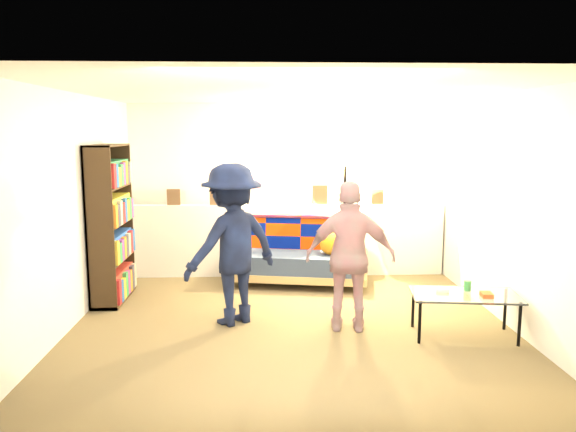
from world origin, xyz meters
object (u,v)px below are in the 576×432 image
at_px(futon_sofa, 300,256).
at_px(person_left, 232,244).
at_px(floor_lamp, 344,196).
at_px(coffee_table, 465,297).
at_px(bookshelf, 111,229).
at_px(person_right, 350,257).

relative_size(futon_sofa, person_left, 1.15).
height_order(floor_lamp, person_left, person_left).
bearing_deg(person_left, futon_sofa, -154.41).
bearing_deg(coffee_table, futon_sofa, 125.95).
bearing_deg(coffee_table, bookshelf, 159.74).
xyz_separation_m(futon_sofa, person_left, (-0.81, -1.54, 0.48)).
bearing_deg(coffee_table, person_left, 167.48).
bearing_deg(floor_lamp, person_left, -131.26).
relative_size(futon_sofa, floor_lamp, 1.19).
bearing_deg(floor_lamp, coffee_table, -66.72).
distance_m(futon_sofa, bookshelf, 2.43).
height_order(bookshelf, person_left, bookshelf).
relative_size(futon_sofa, bookshelf, 1.04).
bearing_deg(person_right, bookshelf, -16.07).
distance_m(floor_lamp, person_left, 2.13).
height_order(futon_sofa, person_left, person_left).
relative_size(bookshelf, person_right, 1.22).
height_order(coffee_table, floor_lamp, floor_lamp).
bearing_deg(person_right, person_left, -5.78).
bearing_deg(bookshelf, floor_lamp, 13.81).
xyz_separation_m(bookshelf, person_right, (2.67, -1.16, -0.10)).
height_order(bookshelf, person_right, bookshelf).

